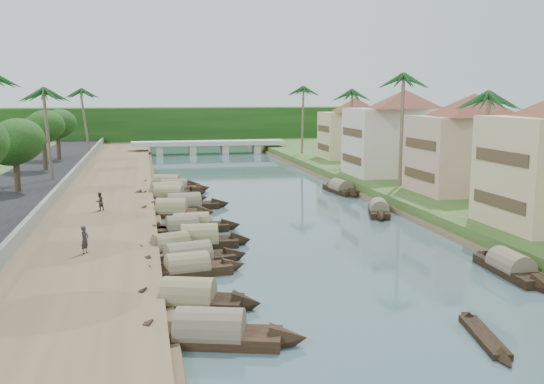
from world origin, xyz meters
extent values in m
plane|color=#3E565D|center=(0.00, 0.00, 0.00)|extent=(220.00, 220.00, 0.00)
cube|color=brown|center=(-16.00, 20.00, 0.40)|extent=(10.00, 180.00, 0.80)
cube|color=#305120|center=(19.00, 20.00, 0.60)|extent=(16.00, 180.00, 1.20)
cube|color=black|center=(-24.50, 20.00, 0.70)|extent=(8.00, 180.00, 1.40)
cube|color=gray|center=(-20.20, 20.00, 1.35)|extent=(0.40, 180.00, 1.10)
cube|color=#11360E|center=(0.00, 95.00, 4.00)|extent=(120.00, 4.00, 8.00)
cube|color=#11360E|center=(0.00, 100.00, 4.00)|extent=(120.00, 4.00, 8.00)
cube|color=#11360E|center=(0.00, 105.00, 4.00)|extent=(120.00, 4.00, 8.00)
cube|color=#B0B0A5|center=(0.00, 72.00, 2.00)|extent=(28.00, 4.00, 0.80)
cube|color=#B0B0A5|center=(-9.00, 72.00, 0.90)|extent=(1.20, 3.50, 1.80)
cube|color=#B0B0A5|center=(-3.00, 72.00, 0.90)|extent=(1.20, 3.50, 1.80)
cube|color=#B0B0A5|center=(3.00, 72.00, 0.90)|extent=(1.20, 3.50, 1.80)
cube|color=#B0B0A5|center=(9.00, 72.00, 0.90)|extent=(1.20, 3.50, 1.80)
cube|color=#473621|center=(12.95, -2.00, 3.20)|extent=(0.10, 6.40, 0.90)
cube|color=#473621|center=(12.95, -2.00, 6.40)|extent=(0.10, 6.40, 0.90)
cube|color=tan|center=(20.00, 14.00, 4.95)|extent=(11.00, 8.00, 7.50)
pyramid|color=brown|center=(20.00, 14.00, 9.80)|extent=(14.11, 14.11, 2.20)
cube|color=#473621|center=(14.45, 14.00, 3.08)|extent=(0.10, 6.40, 0.90)
cube|color=#473621|center=(14.45, 14.00, 6.08)|extent=(0.10, 6.40, 0.90)
cube|color=beige|center=(19.00, 28.00, 5.20)|extent=(13.00, 8.00, 8.00)
pyramid|color=brown|center=(19.00, 28.00, 10.30)|extent=(15.59, 15.59, 2.20)
cube|color=#473621|center=(12.45, 28.00, 3.20)|extent=(0.10, 6.40, 0.90)
cube|color=#473621|center=(12.45, 28.00, 6.40)|extent=(0.10, 6.40, 0.90)
cube|color=tan|center=(20.00, 48.00, 4.70)|extent=(10.00, 7.00, 7.00)
pyramid|color=brown|center=(20.00, 48.00, 9.30)|extent=(12.62, 12.62, 2.20)
cube|color=#473621|center=(14.95, 48.00, 2.95)|extent=(0.10, 5.60, 0.90)
cube|color=#473621|center=(14.95, 48.00, 5.75)|extent=(0.10, 5.60, 0.90)
cube|color=black|center=(-9.20, -15.27, 0.20)|extent=(6.54, 3.66, 0.70)
cone|color=black|center=(-5.87, -16.26, 0.28)|extent=(2.22, 2.19, 1.95)
cone|color=black|center=(-12.52, -14.27, 0.28)|extent=(2.22, 2.19, 1.95)
cylinder|color=#736856|center=(-9.20, -15.27, 0.58)|extent=(5.15, 3.31, 2.02)
cube|color=black|center=(-9.78, -10.58, 0.20)|extent=(5.81, 3.53, 0.70)
cone|color=black|center=(-6.89, -11.51, 0.28)|extent=(2.06, 2.16, 1.93)
cone|color=black|center=(-12.68, -9.65, 0.28)|extent=(2.06, 2.16, 1.93)
cylinder|color=#827752|center=(-9.78, -10.58, 0.58)|extent=(4.60, 3.21, 2.03)
cube|color=black|center=(-9.44, -4.96, 0.20)|extent=(5.51, 2.52, 0.70)
cone|color=black|center=(-6.54, -4.47, 0.28)|extent=(1.75, 1.72, 1.66)
cone|color=black|center=(-12.35, -5.45, 0.28)|extent=(1.75, 1.72, 1.66)
cylinder|color=#827752|center=(-9.44, -4.96, 0.58)|extent=(4.28, 2.37, 1.72)
cube|color=black|center=(-9.23, -2.76, 0.20)|extent=(6.16, 3.13, 0.70)
cone|color=black|center=(-6.04, -2.04, 0.28)|extent=(2.02, 2.02, 1.88)
cone|color=black|center=(-12.43, -3.48, 0.28)|extent=(2.02, 2.02, 1.88)
cylinder|color=#736856|center=(-9.23, -2.76, 0.58)|extent=(4.82, 2.90, 1.96)
cube|color=black|center=(-10.17, 0.56, 0.20)|extent=(5.26, 3.29, 0.70)
cone|color=black|center=(-7.57, 1.51, 0.28)|extent=(1.88, 1.92, 1.68)
cone|color=black|center=(-12.78, -0.39, 0.28)|extent=(1.88, 1.92, 1.68)
cylinder|color=#827752|center=(-10.17, 0.56, 0.58)|extent=(4.18, 2.96, 1.76)
cube|color=black|center=(-8.09, 2.05, 0.20)|extent=(5.54, 2.29, 0.70)
cone|color=black|center=(-5.05, 1.94, 0.28)|extent=(1.68, 1.95, 2.07)
cone|color=black|center=(-11.12, 2.15, 0.28)|extent=(1.68, 1.95, 2.07)
cylinder|color=#827752|center=(-8.09, 2.05, 0.58)|extent=(4.25, 2.33, 2.19)
cube|color=black|center=(-9.02, 6.26, 0.20)|extent=(5.20, 2.29, 0.70)
cone|color=black|center=(-6.23, 6.53, 0.28)|extent=(1.63, 1.76, 1.79)
cone|color=black|center=(-11.82, 5.99, 0.28)|extent=(1.63, 1.76, 1.79)
cylinder|color=#736856|center=(-9.02, 6.26, 0.58)|extent=(4.02, 2.25, 1.88)
cube|color=black|center=(-8.27, 7.11, 0.20)|extent=(5.93, 2.04, 0.70)
cone|color=black|center=(-5.01, 7.21, 0.28)|extent=(1.74, 1.72, 1.85)
cone|color=black|center=(-11.53, 7.00, 0.28)|extent=(1.74, 1.72, 1.85)
cylinder|color=#827752|center=(-8.27, 7.11, 0.58)|extent=(4.54, 2.07, 1.92)
cube|color=black|center=(-9.50, 13.70, 0.20)|extent=(5.85, 3.05, 0.70)
cone|color=black|center=(-6.45, 13.14, 0.28)|extent=(1.95, 2.13, 2.04)
cone|color=black|center=(-12.54, 14.26, 0.28)|extent=(1.95, 2.13, 2.04)
cylinder|color=#827752|center=(-9.50, 13.70, 0.58)|extent=(4.58, 2.89, 2.16)
cube|color=black|center=(-8.20, 16.83, 0.20)|extent=(6.66, 2.48, 0.70)
cone|color=black|center=(-4.59, 17.13, 0.28)|extent=(2.00, 1.90, 1.96)
cone|color=black|center=(-11.81, 16.52, 0.28)|extent=(2.00, 1.90, 1.96)
cylinder|color=#736856|center=(-8.20, 16.83, 0.58)|extent=(5.14, 2.43, 2.02)
cube|color=black|center=(-9.38, 22.23, 0.20)|extent=(6.24, 3.58, 0.70)
cone|color=black|center=(-6.22, 21.28, 0.28)|extent=(2.15, 2.17, 1.94)
cone|color=black|center=(-12.53, 23.19, 0.28)|extent=(2.15, 2.17, 1.94)
cylinder|color=#827752|center=(-9.38, 22.23, 0.58)|extent=(4.93, 3.25, 2.02)
cube|color=black|center=(-9.57, 23.75, 0.20)|extent=(6.88, 3.79, 0.70)
cone|color=black|center=(-6.06, 24.65, 0.28)|extent=(2.34, 2.42, 2.22)
cone|color=black|center=(-13.08, 22.85, 0.28)|extent=(2.34, 2.42, 2.22)
cylinder|color=#827752|center=(-9.57, 23.75, 0.58)|extent=(5.41, 3.49, 2.33)
cube|color=black|center=(-8.56, 27.98, 0.20)|extent=(6.04, 2.13, 0.70)
cone|color=black|center=(-5.28, 27.71, 0.28)|extent=(1.79, 1.62, 1.67)
cone|color=black|center=(-11.84, 28.25, 0.28)|extent=(1.79, 1.62, 1.67)
cylinder|color=#736856|center=(-8.56, 27.98, 0.58)|extent=(4.65, 2.08, 1.71)
cube|color=black|center=(-9.23, 31.05, 0.20)|extent=(6.15, 3.11, 0.70)
cone|color=black|center=(-6.04, 30.37, 0.28)|extent=(2.02, 2.04, 1.91)
cone|color=black|center=(-12.43, 31.74, 0.28)|extent=(2.02, 2.04, 1.91)
cylinder|color=#827752|center=(-9.23, 31.05, 0.58)|extent=(4.81, 2.89, 1.99)
cube|color=black|center=(9.66, -8.80, 0.20)|extent=(2.00, 6.15, 0.70)
cone|color=black|center=(9.82, -5.43, 0.28)|extent=(1.63, 1.79, 1.75)
cone|color=black|center=(9.51, -12.18, 0.28)|extent=(1.63, 1.79, 1.75)
cylinder|color=#736856|center=(9.66, -8.80, 0.58)|extent=(2.00, 4.72, 1.80)
cube|color=black|center=(8.97, 10.44, 0.20)|extent=(3.19, 5.47, 0.70)
cone|color=black|center=(9.86, 13.19, 0.28)|extent=(1.88, 1.89, 1.66)
cone|color=black|center=(8.07, 7.69, 0.28)|extent=(1.88, 1.89, 1.66)
cylinder|color=#736856|center=(8.97, 10.44, 0.58)|extent=(2.87, 4.32, 1.72)
cube|color=black|center=(9.57, 23.27, 0.20)|extent=(2.42, 6.35, 0.70)
cone|color=black|center=(9.21, 26.70, 0.28)|extent=(1.77, 1.91, 1.80)
cone|color=black|center=(9.94, 19.85, 0.28)|extent=(1.77, 1.91, 1.80)
cylinder|color=#736856|center=(9.57, 23.27, 0.58)|extent=(2.33, 4.90, 1.84)
cube|color=black|center=(2.75, -17.36, 0.10)|extent=(1.73, 4.65, 0.35)
cone|color=black|center=(3.26, -14.84, 0.10)|extent=(1.04, 1.29, 0.83)
cone|color=black|center=(2.23, -19.88, 0.10)|extent=(1.04, 1.29, 0.83)
cube|color=black|center=(-9.52, -1.93, 0.10)|extent=(4.17, 1.18, 0.35)
cone|color=black|center=(-7.21, -1.78, 0.10)|extent=(1.09, 0.98, 0.91)
cone|color=black|center=(-11.83, -2.08, 0.10)|extent=(1.09, 0.98, 0.91)
cube|color=black|center=(-9.38, 22.71, 0.10)|extent=(3.87, 1.40, 0.35)
cone|color=black|center=(-7.28, 23.08, 0.10)|extent=(1.06, 0.91, 0.76)
cone|color=black|center=(-11.48, 22.35, 0.10)|extent=(1.06, 0.91, 0.76)
cylinder|color=#77634F|center=(16.00, 6.13, 6.08)|extent=(1.51, 0.36, 9.74)
sphere|color=#184A1E|center=(16.00, 6.13, 10.77)|extent=(3.20, 3.20, 3.20)
cylinder|color=#77634F|center=(15.00, 19.65, 7.08)|extent=(0.41, 0.36, 11.77)
sphere|color=#184A1E|center=(15.00, 19.65, 12.73)|extent=(3.20, 3.20, 3.20)
cylinder|color=#77634F|center=(16.00, 39.16, 6.33)|extent=(0.81, 0.36, 10.26)
sphere|color=#184A1E|center=(16.00, 39.16, 11.25)|extent=(3.20, 3.20, 3.20)
cylinder|color=#77634F|center=(-22.00, 30.38, 6.43)|extent=(0.80, 0.36, 10.07)
sphere|color=#184A1E|center=(-22.00, 30.38, 11.26)|extent=(3.20, 3.20, 3.20)
cylinder|color=#77634F|center=(14.00, 56.90, 6.68)|extent=(0.58, 0.36, 10.97)
sphere|color=#184A1E|center=(14.00, 56.90, 11.94)|extent=(3.20, 3.20, 3.20)
cylinder|color=#77634F|center=(-20.50, 60.41, 6.56)|extent=(1.34, 0.36, 10.30)
sphere|color=#184A1E|center=(-20.50, 60.41, 11.51)|extent=(3.20, 3.20, 3.20)
cylinder|color=#493C2A|center=(-24.00, 22.24, 3.02)|extent=(0.60, 0.60, 3.31)
ellipsoid|color=#11360E|center=(-24.00, 22.24, 6.18)|extent=(5.07, 5.07, 4.17)
cylinder|color=#493C2A|center=(-24.00, 39.77, 3.21)|extent=(0.60, 0.60, 3.70)
ellipsoid|color=#11360E|center=(-24.00, 39.77, 6.74)|extent=(4.64, 4.64, 3.82)
cylinder|color=#493C2A|center=(-24.00, 52.75, 3.13)|extent=(0.60, 0.60, 3.54)
ellipsoid|color=#11360E|center=(-24.00, 52.75, 6.52)|extent=(4.80, 4.80, 3.94)
cylinder|color=#493C2A|center=(24.00, 28.49, 2.95)|extent=(0.60, 0.60, 3.58)
ellipsoid|color=#11360E|center=(24.00, 28.49, 6.37)|extent=(4.42, 4.42, 3.63)
imported|color=#27292F|center=(-15.61, -1.42, 1.68)|extent=(0.67, 0.76, 1.76)
imported|color=#393328|center=(-15.68, 13.33, 1.61)|extent=(1.00, 0.98, 1.62)
camera|label=1|loc=(-11.76, -40.38, 10.69)|focal=40.00mm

